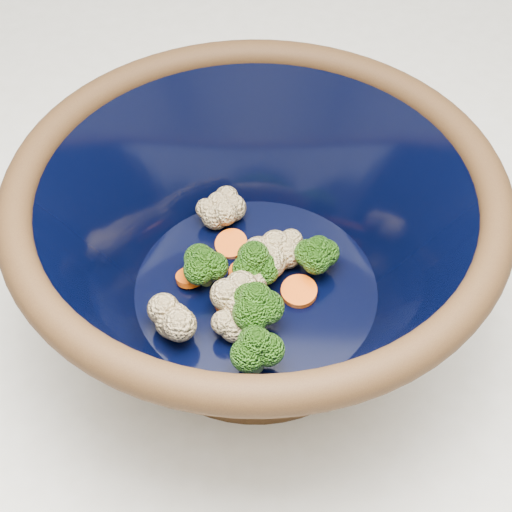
% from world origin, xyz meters
% --- Properties ---
extents(mixing_bowl, '(0.48, 0.48, 0.17)m').
position_xyz_m(mixing_bowl, '(-0.09, 0.01, 0.99)').
color(mixing_bowl, black).
rests_on(mixing_bowl, counter).
extents(vegetable_pile, '(0.15, 0.20, 0.05)m').
position_xyz_m(vegetable_pile, '(-0.10, -0.00, 0.96)').
color(vegetable_pile, '#608442').
rests_on(vegetable_pile, mixing_bowl).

